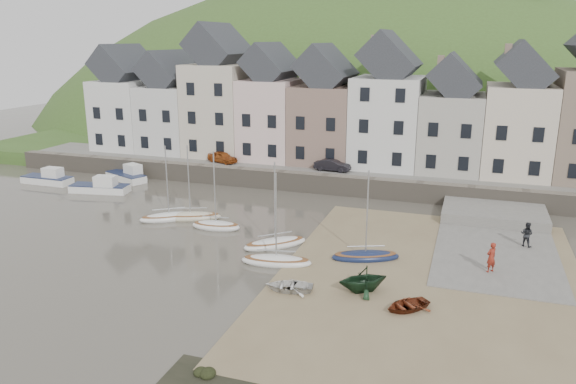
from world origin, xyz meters
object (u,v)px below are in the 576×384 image
(sailboat_0, at_px, (169,217))
(car_right, at_px, (332,165))
(rowboat_red, at_px, (407,305))
(person_red, at_px, (491,257))
(rowboat_white, at_px, (289,286))
(rowboat_green, at_px, (363,279))
(person_dark, at_px, (527,234))
(car_left, at_px, (222,157))

(sailboat_0, bearing_deg, car_right, 55.46)
(rowboat_red, relative_size, person_red, 1.34)
(rowboat_white, xyz_separation_m, rowboat_green, (4.05, 1.28, 0.48))
(sailboat_0, relative_size, rowboat_white, 2.28)
(person_dark, bearing_deg, sailboat_0, 30.48)
(rowboat_white, xyz_separation_m, person_red, (11.05, 6.41, 0.74))
(rowboat_red, relative_size, person_dark, 1.48)
(sailboat_0, bearing_deg, rowboat_red, -25.13)
(person_red, distance_m, car_right, 22.54)
(sailboat_0, distance_m, rowboat_white, 16.24)
(sailboat_0, xyz_separation_m, rowboat_white, (13.35, -9.25, 0.09))
(rowboat_white, distance_m, car_left, 28.22)
(car_left, bearing_deg, car_right, -71.03)
(rowboat_red, relative_size, car_left, 0.75)
(sailboat_0, relative_size, car_right, 1.78)
(person_dark, bearing_deg, rowboat_red, 85.72)
(rowboat_green, relative_size, person_dark, 1.66)
(rowboat_white, relative_size, person_red, 1.44)
(sailboat_0, bearing_deg, rowboat_white, -34.72)
(sailboat_0, height_order, rowboat_white, sailboat_0)
(rowboat_red, distance_m, car_left, 32.52)
(rowboat_green, relative_size, car_left, 0.85)
(car_right, bearing_deg, rowboat_green, -155.70)
(person_dark, relative_size, car_left, 0.51)
(rowboat_red, bearing_deg, car_right, 158.71)
(rowboat_white, relative_size, car_right, 0.78)
(rowboat_red, distance_m, person_dark, 13.81)
(rowboat_red, distance_m, person_red, 7.91)
(rowboat_white, xyz_separation_m, car_right, (-3.46, 23.62, 1.84))
(person_red, bearing_deg, rowboat_white, -13.60)
(person_red, height_order, person_dark, person_red)
(sailboat_0, xyz_separation_m, rowboat_red, (20.10, -9.43, 0.07))
(person_red, bearing_deg, rowboat_green, -7.47)
(person_red, bearing_deg, car_left, -76.83)
(rowboat_white, height_order, person_red, person_red)
(rowboat_white, bearing_deg, person_dark, 120.25)
(rowboat_green, bearing_deg, car_right, 163.87)
(rowboat_white, height_order, person_dark, person_dark)
(rowboat_green, xyz_separation_m, car_left, (-19.39, 22.34, 1.36))
(sailboat_0, bearing_deg, car_left, 97.88)
(rowboat_white, xyz_separation_m, car_left, (-15.34, 23.62, 1.84))
(rowboat_white, bearing_deg, sailboat_0, -135.82)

